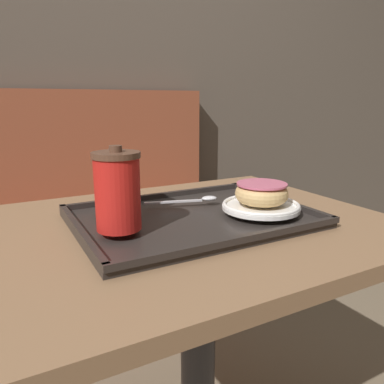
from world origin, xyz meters
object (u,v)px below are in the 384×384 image
Objects in this scene: coffee_cup_front at (118,191)px; donut_chocolate_glazed at (261,193)px; coffee_cup_rear at (116,183)px; spoon at (198,199)px.

coffee_cup_front is 0.30m from donut_chocolate_glazed.
coffee_cup_front is at bearing 175.93° from donut_chocolate_glazed.
coffee_cup_front is 0.12m from coffee_cup_rear.
coffee_cup_front is 0.91× the size of spoon.
donut_chocolate_glazed is (0.27, -0.13, -0.02)m from coffee_cup_rear.
coffee_cup_front reaches higher than donut_chocolate_glazed.
coffee_cup_rear reaches higher than donut_chocolate_glazed.
coffee_cup_front is 1.35× the size of donut_chocolate_glazed.
donut_chocolate_glazed is 0.68× the size of spoon.
spoon is at bearing 24.21° from coffee_cup_front.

